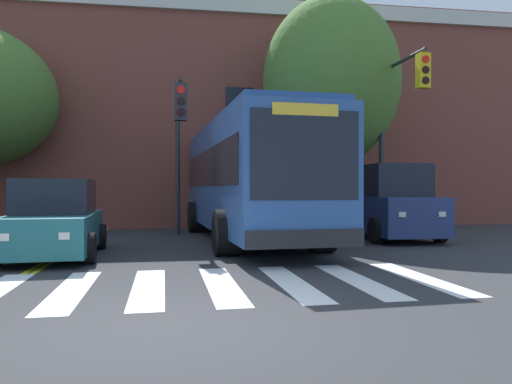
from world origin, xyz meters
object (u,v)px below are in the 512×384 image
(car_teal_near_lane, at_px, (55,222))
(car_navy_far_lane, at_px, (388,204))
(street_tree_curbside_large, at_px, (331,82))
(city_bus, at_px, (244,177))
(car_grey_behind_bus, at_px, (197,204))
(traffic_light_near_corner, at_px, (397,113))
(traffic_light_overhead, at_px, (179,132))

(car_teal_near_lane, relative_size, car_navy_far_lane, 0.94)
(street_tree_curbside_large, bearing_deg, car_navy_far_lane, -65.80)
(city_bus, relative_size, car_teal_near_lane, 2.80)
(car_grey_behind_bus, relative_size, street_tree_curbside_large, 0.48)
(car_grey_behind_bus, distance_m, street_tree_curbside_large, 9.46)
(city_bus, bearing_deg, traffic_light_near_corner, -5.38)
(city_bus, bearing_deg, car_grey_behind_bus, 97.09)
(car_teal_near_lane, bearing_deg, traffic_light_overhead, 49.14)
(car_teal_near_lane, bearing_deg, car_navy_far_lane, 16.42)
(city_bus, xyz_separation_m, traffic_light_overhead, (-2.00, 0.01, 1.40))
(car_teal_near_lane, xyz_separation_m, car_navy_far_lane, (9.42, 2.78, 0.28))
(traffic_light_near_corner, distance_m, traffic_light_overhead, 6.93)
(car_teal_near_lane, xyz_separation_m, street_tree_curbside_large, (8.32, 5.23, 4.61))
(traffic_light_near_corner, bearing_deg, car_navy_far_lane, -167.93)
(city_bus, relative_size, street_tree_curbside_large, 1.45)
(car_navy_far_lane, distance_m, traffic_light_near_corner, 2.91)
(traffic_light_near_corner, bearing_deg, street_tree_curbside_large, 120.89)
(car_navy_far_lane, distance_m, car_grey_behind_bus, 10.93)
(city_bus, relative_size, car_grey_behind_bus, 3.00)
(city_bus, xyz_separation_m, traffic_light_near_corner, (4.88, -0.46, 2.06))
(traffic_light_near_corner, bearing_deg, city_bus, 174.62)
(city_bus, distance_m, car_teal_near_lane, 5.99)
(traffic_light_near_corner, bearing_deg, car_teal_near_lane, -163.72)
(car_teal_near_lane, relative_size, street_tree_curbside_large, 0.52)
(traffic_light_near_corner, xyz_separation_m, street_tree_curbside_large, (-1.43, 2.38, 1.43))
(city_bus, xyz_separation_m, car_navy_far_lane, (4.55, -0.53, -0.83))
(car_navy_far_lane, relative_size, car_grey_behind_bus, 1.14)
(city_bus, bearing_deg, traffic_light_overhead, 179.75)
(city_bus, relative_size, traffic_light_overhead, 2.51)
(car_navy_far_lane, bearing_deg, traffic_light_near_corner, 12.07)
(car_grey_behind_bus, xyz_separation_m, traffic_light_overhead, (-0.91, -8.82, 2.50))
(city_bus, bearing_deg, car_navy_far_lane, -6.62)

